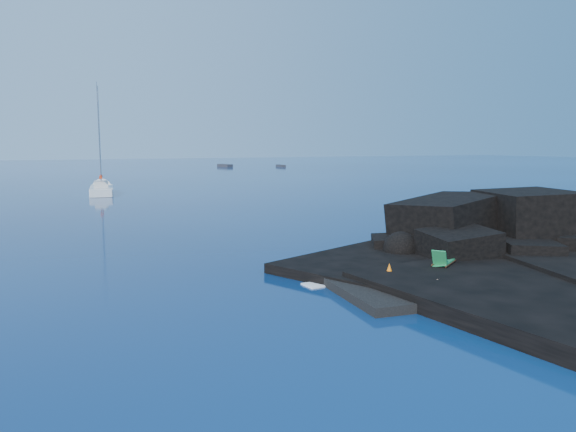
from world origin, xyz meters
name	(u,v)px	position (x,y,z in m)	size (l,w,h in m)	color
ground	(345,303)	(0.00, 0.00, 0.00)	(400.00, 400.00, 0.00)	#031232
headland	(534,258)	(13.00, 3.00, 0.00)	(24.00, 24.00, 3.60)	black
beach	(434,287)	(4.50, 0.50, 0.00)	(8.50, 6.00, 0.70)	black
surf_foam	(381,264)	(5.00, 5.00, 0.00)	(10.00, 8.00, 0.06)	white
sailboat	(102,194)	(-2.73, 50.65, 0.00)	(2.49, 11.87, 12.44)	silver
deck_chair	(444,258)	(5.82, 1.48, 0.92)	(1.65, 0.72, 1.14)	#1A783F
towel	(431,288)	(3.34, -0.73, 0.38)	(2.13, 1.01, 0.06)	silver
sunbather	(431,284)	(3.34, -0.73, 0.53)	(1.81, 0.44, 0.24)	tan
marker_cone	(389,270)	(2.92, 1.41, 0.65)	(0.39, 0.39, 0.60)	orange
distant_boat_a	(225,167)	(34.45, 116.91, 0.00)	(1.59, 5.11, 0.68)	#2C2B31
distant_boat_b	(281,167)	(47.03, 110.78, 0.00)	(1.25, 4.02, 0.54)	#2C2B31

